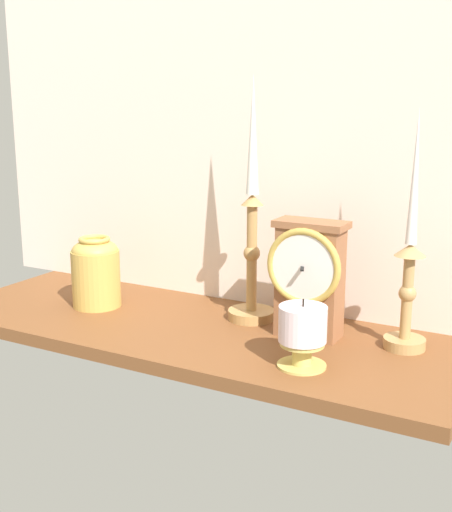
{
  "coord_description": "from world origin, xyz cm",
  "views": [
    {
      "loc": [
        63.07,
        -101.02,
        41.67
      ],
      "look_at": [
        7.24,
        0.0,
        14.0
      ],
      "focal_mm": 47.58,
      "sensor_mm": 36.0,
      "label": 1
    }
  ],
  "objects_px": {
    "mantel_clock": "(309,277)",
    "candlestick_tall_center": "(252,239)",
    "candlestick_tall_left": "(409,272)",
    "brass_vase_jar": "(96,270)",
    "pillar_candle_front": "(302,332)"
  },
  "relations": [
    {
      "from": "mantel_clock",
      "to": "candlestick_tall_center",
      "type": "relative_size",
      "value": 0.46
    },
    {
      "from": "candlestick_tall_left",
      "to": "candlestick_tall_center",
      "type": "relative_size",
      "value": 0.88
    },
    {
      "from": "mantel_clock",
      "to": "brass_vase_jar",
      "type": "bearing_deg",
      "value": -174.94
    },
    {
      "from": "mantel_clock",
      "to": "candlestick_tall_center",
      "type": "distance_m",
      "value": 0.14
    },
    {
      "from": "mantel_clock",
      "to": "candlestick_tall_center",
      "type": "height_order",
      "value": "candlestick_tall_center"
    },
    {
      "from": "pillar_candle_front",
      "to": "candlestick_tall_left",
      "type": "bearing_deg",
      "value": 52.55
    },
    {
      "from": "mantel_clock",
      "to": "candlestick_tall_left",
      "type": "height_order",
      "value": "candlestick_tall_left"
    },
    {
      "from": "pillar_candle_front",
      "to": "mantel_clock",
      "type": "bearing_deg",
      "value": 108.78
    },
    {
      "from": "brass_vase_jar",
      "to": "candlestick_tall_center",
      "type": "bearing_deg",
      "value": 13.92
    },
    {
      "from": "candlestick_tall_center",
      "to": "brass_vase_jar",
      "type": "height_order",
      "value": "candlestick_tall_center"
    },
    {
      "from": "candlestick_tall_center",
      "to": "brass_vase_jar",
      "type": "distance_m",
      "value": 0.33
    },
    {
      "from": "candlestick_tall_center",
      "to": "pillar_candle_front",
      "type": "xyz_separation_m",
      "value": [
        0.17,
        -0.17,
        -0.1
      ]
    },
    {
      "from": "mantel_clock",
      "to": "candlestick_tall_left",
      "type": "distance_m",
      "value": 0.17
    },
    {
      "from": "candlestick_tall_left",
      "to": "pillar_candle_front",
      "type": "relative_size",
      "value": 3.6
    },
    {
      "from": "pillar_candle_front",
      "to": "brass_vase_jar",
      "type": "bearing_deg",
      "value": 169.29
    }
  ]
}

